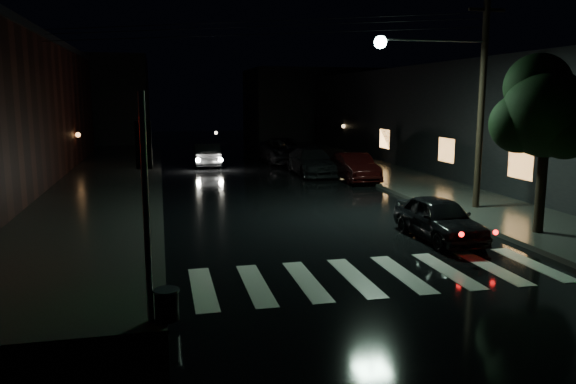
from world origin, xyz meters
TOP-DOWN VIEW (x-y plane):
  - ground at (0.00, 0.00)m, footprint 120.00×120.00m
  - sidewalk_left at (-5.00, 14.00)m, footprint 6.00×44.00m
  - sidewalk_right at (10.00, 14.00)m, footprint 4.00×44.00m
  - building_right at (17.00, 18.00)m, footprint 10.00×40.00m
  - building_far_left at (-10.00, 45.00)m, footprint 14.00×10.00m
  - building_far_right at (14.00, 45.00)m, footprint 14.00×10.00m
  - crosswalk at (3.00, 0.50)m, footprint 9.00×3.00m
  - signal_pole_corner at (-2.14, -1.46)m, footprint 0.68×0.61m
  - street_tree at (9.23, 3.14)m, footprint 3.10×2.90m
  - utility_pole at (8.83, 7.00)m, footprint 4.92×0.44m
  - parked_car_a at (6.08, 3.39)m, footprint 1.62×3.82m
  - parked_car_b at (7.60, 15.25)m, footprint 1.59×4.36m
  - parked_car_c at (6.11, 18.01)m, footprint 2.07×5.04m
  - parked_car_d at (5.80, 23.94)m, footprint 2.70×5.75m
  - oncoming_car at (0.77, 23.20)m, footprint 1.57×4.32m

SIDE VIEW (x-z plane):
  - ground at x=0.00m, z-range 0.00..0.00m
  - crosswalk at x=3.00m, z-range 0.00..0.01m
  - sidewalk_left at x=-5.00m, z-range 0.00..0.15m
  - sidewalk_right at x=10.00m, z-range 0.00..0.15m
  - parked_car_a at x=6.08m, z-range 0.00..1.29m
  - oncoming_car at x=0.77m, z-range 0.00..1.42m
  - parked_car_b at x=7.60m, z-range 0.00..1.43m
  - parked_car_c at x=6.11m, z-range 0.00..1.46m
  - parked_car_d at x=5.80m, z-range 0.00..1.59m
  - signal_pole_corner at x=-2.14m, z-range -0.56..3.64m
  - building_right at x=17.00m, z-range 0.00..6.00m
  - building_far_right at x=14.00m, z-range 0.00..7.00m
  - street_tree at x=9.23m, z-range 1.04..6.44m
  - building_far_left at x=-10.00m, z-range 0.00..8.00m
  - utility_pole at x=8.83m, z-range 0.60..8.60m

